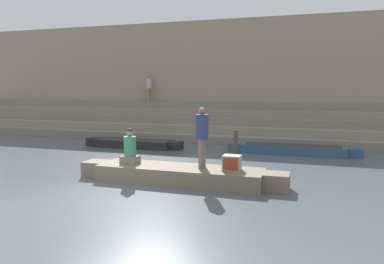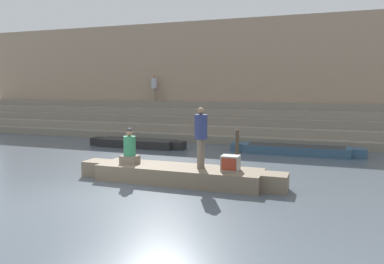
% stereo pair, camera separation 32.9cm
% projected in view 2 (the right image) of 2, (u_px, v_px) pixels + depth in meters
% --- Properties ---
extents(ground_plane, '(120.00, 120.00, 0.00)m').
position_uv_depth(ground_plane, '(86.00, 197.00, 9.60)').
color(ground_plane, '#4C5660').
extents(ghat_steps, '(36.00, 3.82, 1.98)m').
position_uv_depth(ghat_steps, '(216.00, 125.00, 21.01)').
color(ghat_steps, gray).
rests_on(ghat_steps, ground).
extents(back_wall, '(34.20, 1.28, 6.75)m').
position_uv_depth(back_wall, '(226.00, 79.00, 22.57)').
color(back_wall, tan).
rests_on(back_wall, ground).
extents(rowboat_main, '(6.34, 1.41, 0.48)m').
position_uv_depth(rowboat_main, '(179.00, 174.00, 11.10)').
color(rowboat_main, '#756651').
rests_on(rowboat_main, ground).
extents(person_standing, '(0.37, 0.37, 1.76)m').
position_uv_depth(person_standing, '(201.00, 133.00, 10.82)').
color(person_standing, '#756656').
rests_on(person_standing, rowboat_main).
extents(person_rowing, '(0.52, 0.41, 1.11)m').
position_uv_depth(person_rowing, '(130.00, 150.00, 11.48)').
color(person_rowing, '#756656').
rests_on(person_rowing, rowboat_main).
extents(tv_set, '(0.50, 0.43, 0.43)m').
position_uv_depth(tv_set, '(230.00, 163.00, 10.55)').
color(tv_set, '#9E998E').
rests_on(tv_set, rowboat_main).
extents(moored_boat_shore, '(5.51, 1.12, 0.36)m').
position_uv_depth(moored_boat_shore, '(295.00, 150.00, 15.83)').
color(moored_boat_shore, '#33516B').
rests_on(moored_boat_shore, ground).
extents(moored_boat_distant, '(4.83, 1.12, 0.36)m').
position_uv_depth(moored_boat_distant, '(137.00, 143.00, 17.74)').
color(moored_boat_distant, black).
rests_on(moored_boat_distant, ground).
extents(mooring_post, '(0.13, 0.13, 1.25)m').
position_uv_depth(mooring_post, '(237.00, 147.00, 13.83)').
color(mooring_post, '#473828').
rests_on(mooring_post, ground).
extents(person_on_steps, '(0.35, 0.35, 1.61)m').
position_uv_depth(person_on_steps, '(154.00, 86.00, 23.13)').
color(person_on_steps, gray).
rests_on(person_on_steps, ghat_steps).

